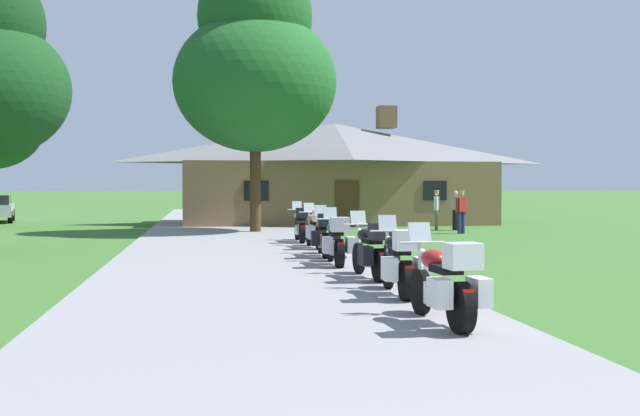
# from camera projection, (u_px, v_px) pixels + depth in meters

# --- Properties ---
(ground_plane) EXTENTS (500.00, 500.00, 0.00)m
(ground_plane) POSITION_uv_depth(u_px,v_px,m) (238.00, 252.00, 21.44)
(ground_plane) COLOR #386628
(asphalt_driveway) EXTENTS (6.40, 80.00, 0.06)m
(asphalt_driveway) POSITION_uv_depth(u_px,v_px,m) (242.00, 258.00, 19.47)
(asphalt_driveway) COLOR gray
(asphalt_driveway) RESTS_ON ground
(motorcycle_red_nearest_to_camera) EXTENTS (0.79, 2.08, 1.30)m
(motorcycle_red_nearest_to_camera) POSITION_uv_depth(u_px,v_px,m) (447.00, 284.00, 9.76)
(motorcycle_red_nearest_to_camera) COLOR black
(motorcycle_red_nearest_to_camera) RESTS_ON asphalt_driveway
(motorcycle_black_second_in_row) EXTENTS (0.75, 2.08, 1.30)m
(motorcycle_black_second_in_row) POSITION_uv_depth(u_px,v_px,m) (400.00, 263.00, 12.44)
(motorcycle_black_second_in_row) COLOR black
(motorcycle_black_second_in_row) RESTS_ON asphalt_driveway
(motorcycle_black_third_in_row) EXTENTS (0.80, 2.08, 1.30)m
(motorcycle_black_third_in_row) POSITION_uv_depth(u_px,v_px,m) (372.00, 251.00, 14.74)
(motorcycle_black_third_in_row) COLOR black
(motorcycle_black_third_in_row) RESTS_ON asphalt_driveway
(motorcycle_green_fourth_in_row) EXTENTS (0.73, 2.08, 1.30)m
(motorcycle_green_fourth_in_row) POSITION_uv_depth(u_px,v_px,m) (336.00, 241.00, 17.27)
(motorcycle_green_fourth_in_row) COLOR black
(motorcycle_green_fourth_in_row) RESTS_ON asphalt_driveway
(motorcycle_yellow_fifth_in_row) EXTENTS (0.79, 2.08, 1.30)m
(motorcycle_yellow_fifth_in_row) POSITION_uv_depth(u_px,v_px,m) (324.00, 235.00, 19.41)
(motorcycle_yellow_fifth_in_row) COLOR black
(motorcycle_yellow_fifth_in_row) RESTS_ON asphalt_driveway
(motorcycle_orange_sixth_in_row) EXTENTS (0.79, 2.08, 1.30)m
(motorcycle_orange_sixth_in_row) POSITION_uv_depth(u_px,v_px,m) (316.00, 229.00, 22.03)
(motorcycle_orange_sixth_in_row) COLOR black
(motorcycle_orange_sixth_in_row) RESTS_ON asphalt_driveway
(motorcycle_white_farthest_in_row) EXTENTS (0.66, 2.08, 1.30)m
(motorcycle_white_farthest_in_row) POSITION_uv_depth(u_px,v_px,m) (300.00, 225.00, 24.52)
(motorcycle_white_farthest_in_row) COLOR black
(motorcycle_white_farthest_in_row) RESTS_ON asphalt_driveway
(stone_lodge) EXTENTS (15.64, 7.21, 5.87)m
(stone_lodge) POSITION_uv_depth(u_px,v_px,m) (335.00, 172.00, 37.78)
(stone_lodge) COLOR brown
(stone_lodge) RESTS_ON ground
(bystander_white_shirt_near_lodge) EXTENTS (0.31, 0.53, 1.69)m
(bystander_white_shirt_near_lodge) POSITION_uv_depth(u_px,v_px,m) (436.00, 208.00, 32.08)
(bystander_white_shirt_near_lodge) COLOR #75664C
(bystander_white_shirt_near_lodge) RESTS_ON ground
(bystander_gray_shirt_beside_signpost) EXTENTS (0.33, 0.52, 1.67)m
(bystander_gray_shirt_beside_signpost) POSITION_uv_depth(u_px,v_px,m) (455.00, 208.00, 31.87)
(bystander_gray_shirt_beside_signpost) COLOR black
(bystander_gray_shirt_beside_signpost) RESTS_ON ground
(bystander_red_shirt_by_tree) EXTENTS (0.52, 0.33, 1.69)m
(bystander_red_shirt_by_tree) POSITION_uv_depth(u_px,v_px,m) (461.00, 209.00, 29.57)
(bystander_red_shirt_by_tree) COLOR navy
(bystander_red_shirt_by_tree) RESTS_ON ground
(tree_by_lodge_front) EXTENTS (6.45, 6.45, 10.95)m
(tree_by_lodge_front) POSITION_uv_depth(u_px,v_px,m) (255.00, 63.00, 29.92)
(tree_by_lodge_front) COLOR #422D19
(tree_by_lodge_front) RESTS_ON ground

